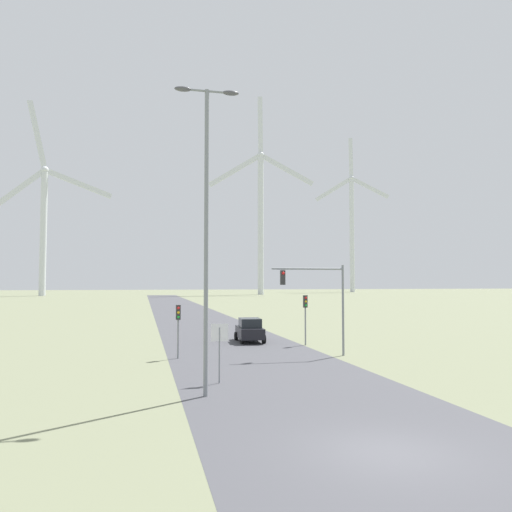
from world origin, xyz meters
The scene contains 11 objects.
ground_plane centered at (0.00, 0.00, 0.00)m, with size 600.00×600.00×0.00m, color #757A5B.
road_surface centered at (0.00, 48.00, 0.00)m, with size 10.00×240.00×0.01m.
streetlamp centered at (-3.99, 7.70, 7.65)m, with size 2.71×0.32×12.70m.
stop_sign_near centered at (-3.05, 10.17, 1.90)m, with size 0.81×0.07×2.71m.
traffic_light_post_near_left centered at (-4.39, 18.04, 2.38)m, with size 0.28×0.34×3.23m.
traffic_light_post_near_right centered at (5.19, 22.44, 2.68)m, with size 0.28×0.34×3.65m.
traffic_light_mast_overhead centered at (4.20, 16.99, 4.10)m, with size 4.73×0.35×5.70m.
car_approaching centered at (1.62, 25.35, 0.91)m, with size 2.09×4.22×1.83m.
wind_turbine_left centered at (-39.94, 169.15, 27.65)m, with size 39.36×13.60×66.85m.
wind_turbine_center centered at (36.56, 169.00, 32.50)m, with size 39.05×9.57×75.39m.
wind_turbine_right centered at (90.14, 207.06, 32.74)m, with size 32.44×13.16×73.76m.
Camera 1 is at (-6.51, -12.67, 4.62)m, focal length 35.00 mm.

